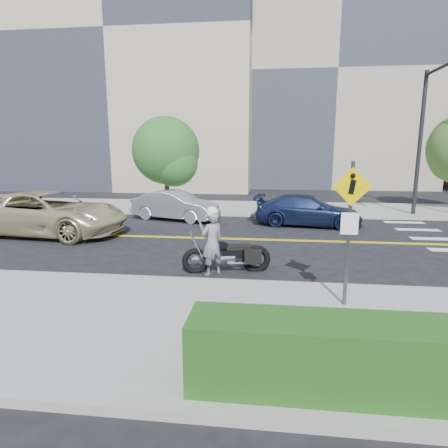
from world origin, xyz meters
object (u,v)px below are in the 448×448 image
(motorcycle, at_px, (227,247))
(parked_car_white, at_px, (12,205))
(motorcyclist, at_px, (212,241))
(pedestrian_sign, at_px, (350,220))
(suv, at_px, (48,213))
(parked_car_blue, at_px, (307,210))
(parked_car_silver, at_px, (175,205))

(motorcycle, height_order, parked_car_white, motorcycle)
(motorcyclist, relative_size, motorcycle, 0.79)
(pedestrian_sign, xyz_separation_m, parked_car_white, (-14.54, 9.69, -1.33))
(motorcyclist, relative_size, parked_car_white, 0.52)
(suv, relative_size, parked_car_blue, 1.34)
(motorcyclist, distance_m, motorcycle, 0.53)
(motorcycle, bearing_deg, parked_car_white, 135.31)
(motorcycle, xyz_separation_m, parked_car_silver, (-3.40, 7.73, -0.02))
(pedestrian_sign, distance_m, suv, 12.20)
(parked_car_white, bearing_deg, pedestrian_sign, -102.44)
(pedestrian_sign, relative_size, suv, 0.47)
(suv, bearing_deg, motorcycle, -111.64)
(pedestrian_sign, height_order, motorcycle, pedestrian_sign)
(motorcyclist, bearing_deg, parked_car_blue, -155.13)
(parked_car_silver, relative_size, parked_car_blue, 0.91)
(pedestrian_sign, relative_size, motorcycle, 1.25)
(suv, relative_size, parked_car_silver, 1.48)
(motorcyclist, bearing_deg, pedestrian_sign, 105.97)
(motorcycle, bearing_deg, suv, 140.45)
(parked_car_white, relative_size, parked_car_silver, 0.86)
(suv, bearing_deg, parked_car_silver, -42.88)
(suv, height_order, parked_car_blue, suv)
(motorcyclist, height_order, parked_car_white, motorcyclist)
(pedestrian_sign, height_order, parked_car_silver, pedestrian_sign)
(parked_car_white, distance_m, parked_car_silver, 8.39)
(pedestrian_sign, xyz_separation_m, suv, (-10.44, 6.22, -1.08))
(suv, relative_size, parked_car_white, 1.72)
(pedestrian_sign, height_order, parked_car_white, pedestrian_sign)
(pedestrian_sign, height_order, motorcyclist, pedestrian_sign)
(pedestrian_sign, xyz_separation_m, parked_car_blue, (0.15, 9.38, -1.27))
(parked_car_white, bearing_deg, suv, -109.01)
(pedestrian_sign, xyz_separation_m, parked_car_silver, (-6.16, 10.06, -1.25))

